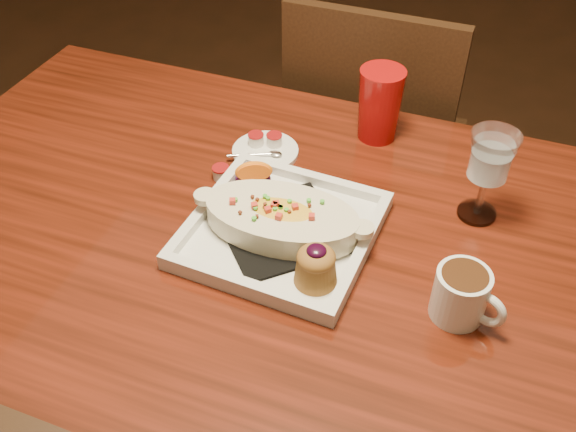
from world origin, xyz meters
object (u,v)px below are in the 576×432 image
(goblet, at_px, (490,161))
(saucer, at_px, (264,149))
(red_tumbler, at_px, (380,105))
(plate, at_px, (283,225))
(table, at_px, (287,278))
(coffee_mug, at_px, (462,294))
(chair_far, at_px, (372,148))

(goblet, distance_m, saucer, 0.43)
(red_tumbler, bearing_deg, plate, -101.28)
(plate, height_order, goblet, goblet)
(saucer, relative_size, red_tumbler, 0.88)
(table, bearing_deg, red_tumbler, 79.65)
(coffee_mug, bearing_deg, chair_far, 132.79)
(table, relative_size, coffee_mug, 13.51)
(saucer, bearing_deg, table, -58.92)
(red_tumbler, bearing_deg, coffee_mug, -60.02)
(plate, bearing_deg, goblet, 33.73)
(table, xyz_separation_m, saucer, (-0.13, 0.21, 0.11))
(table, distance_m, saucer, 0.27)
(chair_far, xyz_separation_m, coffee_mug, (0.30, -0.69, 0.29))
(coffee_mug, bearing_deg, plate, -171.45)
(coffee_mug, bearing_deg, goblet, 111.17)
(table, bearing_deg, coffee_mug, -11.06)
(coffee_mug, bearing_deg, red_tumbler, 139.51)
(plate, distance_m, coffee_mug, 0.31)
(plate, height_order, coffee_mug, coffee_mug)
(plate, bearing_deg, table, -3.75)
(goblet, relative_size, saucer, 1.31)
(plate, bearing_deg, coffee_mug, -8.22)
(coffee_mug, bearing_deg, table, -171.53)
(table, height_order, red_tumbler, red_tumbler)
(table, distance_m, chair_far, 0.65)
(chair_far, bearing_deg, saucer, 73.07)
(table, bearing_deg, goblet, 31.56)
(chair_far, distance_m, plate, 0.69)
(table, xyz_separation_m, goblet, (0.29, 0.18, 0.21))
(chair_far, bearing_deg, goblet, 122.55)
(red_tumbler, bearing_deg, chair_far, 102.49)
(plate, bearing_deg, chair_far, 92.24)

